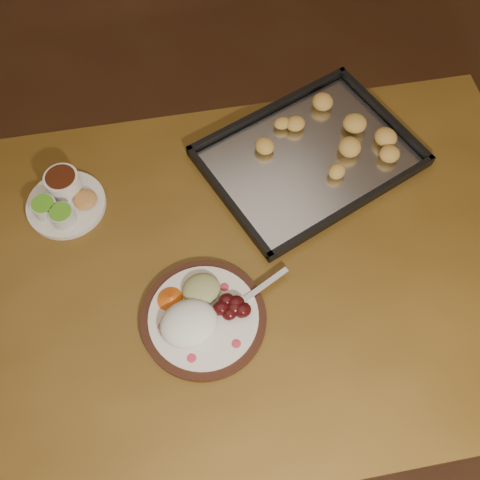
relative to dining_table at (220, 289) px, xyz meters
name	(u,v)px	position (x,y,z in m)	size (l,w,h in m)	color
ground	(160,307)	(-0.15, 0.28, -0.65)	(4.00, 4.00, 0.00)	#4F351B
dining_table	(220,289)	(0.00, 0.00, 0.00)	(1.64, 1.17, 0.75)	brown
dinner_plate	(200,316)	(-0.07, -0.09, 0.12)	(0.33, 0.26, 0.06)	black
condiment_saucer	(64,199)	(-0.27, 0.29, 0.12)	(0.18, 0.18, 0.06)	silver
baking_tray	(309,156)	(0.30, 0.20, 0.11)	(0.54, 0.44, 0.05)	black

